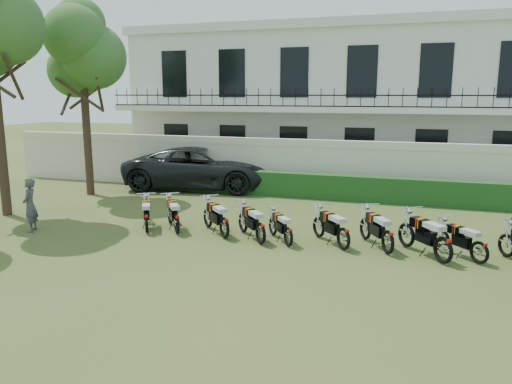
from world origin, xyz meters
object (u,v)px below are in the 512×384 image
suv (201,168)px  motorcycle_3 (261,228)px  tree_west_near (82,50)px  motorcycle_0 (146,218)px  motorcycle_5 (344,233)px  motorcycle_2 (224,223)px  motorcycle_1 (177,219)px  motorcycle_6 (388,236)px  inspector (30,205)px  motorcycle_4 (288,232)px  motorcycle_7 (444,244)px  motorcycle_8 (480,247)px

suv → motorcycle_3: bearing=-154.5°
tree_west_near → motorcycle_3: 11.42m
tree_west_near → motorcycle_0: (5.34, -4.56, -5.42)m
motorcycle_0 → motorcycle_5: bearing=-28.1°
tree_west_near → motorcycle_5: (11.24, -4.38, -5.40)m
motorcycle_0 → motorcycle_2: bearing=-25.3°
motorcycle_1 → motorcycle_6: (6.13, 0.01, 0.02)m
motorcycle_2 → motorcycle_5: bearing=-44.8°
motorcycle_0 → inspector: (-3.49, -0.90, 0.36)m
motorcycle_2 → motorcycle_4: bearing=-49.5°
motorcycle_0 → motorcycle_6: bearing=-28.2°
motorcycle_2 → motorcycle_6: size_ratio=0.83×
motorcycle_2 → motorcycle_7: (5.95, -0.34, 0.04)m
motorcycle_5 → motorcycle_8: size_ratio=1.12×
motorcycle_5 → motorcycle_7: motorcycle_7 is taller
motorcycle_2 → motorcycle_3: 1.19m
motorcycle_8 → motorcycle_4: bearing=137.0°
motorcycle_1 → motorcycle_6: motorcycle_6 is taller
tree_west_near → motorcycle_6: bearing=-19.4°
motorcycle_2 → suv: (-3.95, 7.06, 0.43)m
motorcycle_3 → motorcycle_7: motorcycle_7 is taller
motorcycle_0 → motorcycle_7: bearing=-30.8°
motorcycle_0 → motorcycle_2: size_ratio=1.13×
suv → motorcycle_6: bearing=-139.2°
motorcycle_1 → suv: size_ratio=0.24×
motorcycle_7 → inspector: bearing=144.7°
motorcycle_7 → suv: size_ratio=0.26×
motorcycle_7 → suv: suv is taller
motorcycle_0 → motorcycle_4: 4.41m
tree_west_near → motorcycle_8: tree_west_near is taller
suv → motorcycle_2: bearing=-160.5°
motorcycle_8 → inspector: inspector is taller
motorcycle_2 → inspector: inspector is taller
motorcycle_0 → motorcycle_5: 5.90m
motorcycle_5 → motorcycle_8: motorcycle_5 is taller
motorcycle_3 → motorcycle_4: (0.79, 0.04, -0.06)m
motorcycle_1 → motorcycle_3: (2.70, -0.20, 0.01)m
motorcycle_4 → motorcycle_5: bearing=-32.0°
motorcycle_1 → motorcycle_6: bearing=-36.8°
motorcycle_2 → suv: size_ratio=0.22×
motorcycle_0 → inspector: inspector is taller
motorcycle_6 → motorcycle_4: bearing=152.5°
motorcycle_0 → motorcycle_1: bearing=-19.0°
motorcycle_6 → motorcycle_7: bearing=-45.3°
motorcycle_5 → motorcycle_6: size_ratio=0.86×
tree_west_near → motorcycle_3: bearing=-27.1°
motorcycle_3 → motorcycle_5: (2.28, 0.20, -0.00)m
motorcycle_4 → motorcycle_7: size_ratio=0.81×
motorcycle_1 → motorcycle_2: bearing=-36.3°
motorcycle_3 → motorcycle_6: bearing=-37.9°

